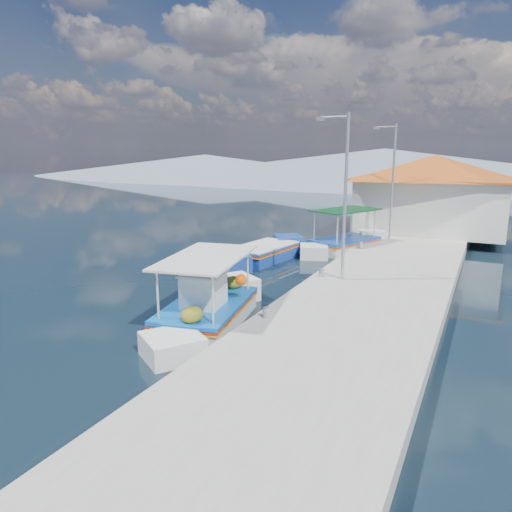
% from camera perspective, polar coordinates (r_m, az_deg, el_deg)
% --- Properties ---
extents(ground, '(160.00, 160.00, 0.00)m').
position_cam_1_polar(ground, '(18.42, -5.63, -4.07)').
color(ground, black).
rests_on(ground, ground).
extents(quay, '(5.00, 44.00, 0.50)m').
position_cam_1_polar(quay, '(21.84, 16.31, -1.18)').
color(quay, '#AAA69F').
rests_on(quay, ground).
extents(bollards, '(0.20, 17.20, 0.30)m').
position_cam_1_polar(bollards, '(21.47, 10.51, -0.01)').
color(bollards, '#A5A8AD').
rests_on(bollards, quay).
extents(main_caique, '(2.95, 7.04, 2.36)m').
position_cam_1_polar(main_caique, '(14.94, -5.57, -6.27)').
color(main_caique, silver).
rests_on(main_caique, ground).
extents(caique_green_canopy, '(3.64, 6.01, 2.46)m').
position_cam_1_polar(caique_green_canopy, '(25.55, 10.38, 1.36)').
color(caique_green_canopy, silver).
rests_on(caique_green_canopy, ground).
extents(caique_blue_hull, '(2.47, 6.31, 1.13)m').
position_cam_1_polar(caique_blue_hull, '(23.13, 0.99, 0.24)').
color(caique_blue_hull, navy).
rests_on(caique_blue_hull, ground).
extents(harbor_building, '(10.49, 10.49, 4.40)m').
position_cam_1_polar(harbor_building, '(30.24, 20.18, 7.14)').
color(harbor_building, silver).
rests_on(harbor_building, quay).
extents(lamp_post_near, '(1.21, 0.14, 6.00)m').
position_cam_1_polar(lamp_post_near, '(17.70, 10.27, 7.82)').
color(lamp_post_near, '#A5A8AD').
rests_on(lamp_post_near, quay).
extents(lamp_post_far, '(1.21, 0.14, 6.00)m').
position_cam_1_polar(lamp_post_far, '(26.46, 15.72, 9.10)').
color(lamp_post_far, '#A5A8AD').
rests_on(lamp_post_far, quay).
extents(mountain_ridge, '(171.40, 96.00, 5.50)m').
position_cam_1_polar(mountain_ridge, '(71.11, 24.08, 8.98)').
color(mountain_ridge, slate).
rests_on(mountain_ridge, ground).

